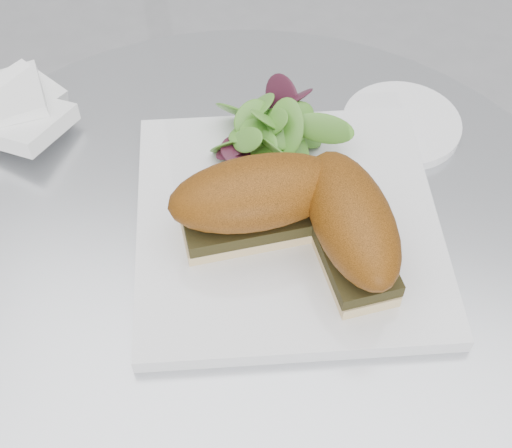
{
  "coord_description": "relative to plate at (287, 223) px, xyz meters",
  "views": [
    {
      "loc": [
        0.07,
        -0.35,
        1.26
      ],
      "look_at": [
        0.01,
        0.03,
        0.77
      ],
      "focal_mm": 50.0,
      "sensor_mm": 36.0,
      "label": 1
    }
  ],
  "objects": [
    {
      "name": "plate",
      "position": [
        0.0,
        0.0,
        0.0
      ],
      "size": [
        0.34,
        0.34,
        0.02
      ],
      "primitive_type": "cube",
      "rotation": [
        0.0,
        0.0,
        0.25
      ],
      "color": "silver",
      "rests_on": "table"
    },
    {
      "name": "table",
      "position": [
        -0.03,
        -0.06,
        -0.25
      ],
      "size": [
        0.7,
        0.7,
        0.73
      ],
      "color": "#B1B4B8",
      "rests_on": "ground"
    },
    {
      "name": "salad",
      "position": [
        -0.03,
        0.08,
        0.03
      ],
      "size": [
        0.12,
        0.12,
        0.05
      ],
      "primitive_type": null,
      "color": "#679B33",
      "rests_on": "plate"
    },
    {
      "name": "napkin",
      "position": [
        -0.3,
        0.08,
        0.0
      ],
      "size": [
        0.16,
        0.16,
        0.02
      ],
      "primitive_type": null,
      "rotation": [
        0.0,
        0.0,
        0.24
      ],
      "color": "white",
      "rests_on": "table"
    },
    {
      "name": "sandwich_right",
      "position": [
        0.06,
        -0.03,
        0.05
      ],
      "size": [
        0.12,
        0.16,
        0.08
      ],
      "rotation": [
        0.0,
        0.0,
        -1.13
      ],
      "color": "beige",
      "rests_on": "plate"
    },
    {
      "name": "sandwich_left",
      "position": [
        -0.03,
        -0.02,
        0.05
      ],
      "size": [
        0.17,
        0.13,
        0.08
      ],
      "rotation": [
        0.0,
        0.0,
        0.41
      ],
      "color": "beige",
      "rests_on": "plate"
    },
    {
      "name": "saucer",
      "position": [
        0.1,
        0.15,
        -0.0
      ],
      "size": [
        0.12,
        0.12,
        0.01
      ],
      "primitive_type": "cylinder",
      "color": "silver",
      "rests_on": "table"
    }
  ]
}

